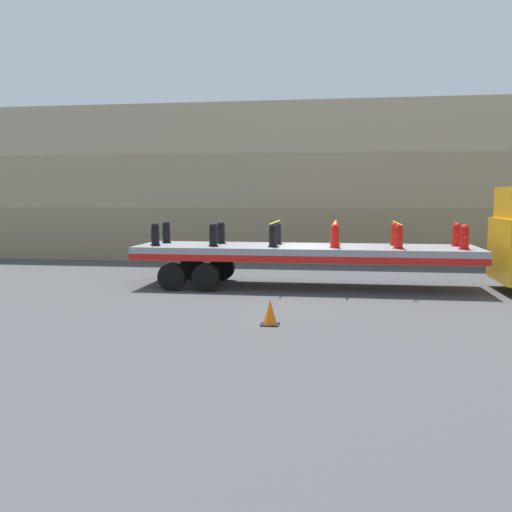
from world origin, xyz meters
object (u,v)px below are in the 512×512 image
Objects in this scene: fire_hydrant_black_far_0 at (166,232)px; fire_hydrant_black_far_1 at (221,233)px; fire_hydrant_red_near_5 at (464,237)px; fire_hydrant_red_near_4 at (399,237)px; fire_hydrant_black_near_1 at (213,235)px; fire_hydrant_red_far_5 at (457,235)px; fire_hydrant_red_far_3 at (335,234)px; fire_hydrant_red_far_4 at (395,234)px; fire_hydrant_red_near_3 at (335,236)px; fire_hydrant_black_near_2 at (273,236)px; fire_hydrant_black_far_2 at (277,233)px; flatbed_trailer at (291,252)px; fire_hydrant_black_near_0 at (155,234)px; traffic_cone at (270,313)px.

fire_hydrant_black_far_1 is (1.85, 0.00, 0.00)m from fire_hydrant_black_far_0.
fire_hydrant_red_near_4 is at bearing 180.00° from fire_hydrant_red_near_5.
fire_hydrant_black_near_1 is (1.85, -1.13, 0.00)m from fire_hydrant_black_far_0.
fire_hydrant_black_far_1 is 7.40m from fire_hydrant_red_far_5.
fire_hydrant_black_near_1 is at bearing 180.00° from fire_hydrant_red_near_4.
fire_hydrant_red_far_4 is (1.85, 0.00, 0.00)m from fire_hydrant_red_far_3.
fire_hydrant_red_near_3 is 3.87m from fire_hydrant_red_far_5.
fire_hydrant_black_near_2 and fire_hydrant_red_near_3 have the same top height.
fire_hydrant_black_near_2 is (1.85, -1.13, 0.00)m from fire_hydrant_black_far_1.
fire_hydrant_red_far_3 is at bearing 148.54° from fire_hydrant_red_near_4.
fire_hydrant_red_far_5 is (9.25, 0.00, 0.00)m from fire_hydrant_black_far_0.
fire_hydrant_red_far_3 is at bearing 180.00° from fire_hydrant_red_far_5.
fire_hydrant_black_far_1 and fire_hydrant_black_far_2 have the same top height.
fire_hydrant_black_near_1 reaches higher than flatbed_trailer.
fire_hydrant_red_near_4 is (7.40, 0.00, 0.00)m from fire_hydrant_black_near_0.
flatbed_trailer is 14.42× the size of fire_hydrant_black_near_1.
fire_hydrant_black_near_0 is at bearing -172.30° from flatbed_trailer.
fire_hydrant_black_near_2 is at bearing -148.54° from fire_hydrant_red_far_3.
fire_hydrant_red_near_4 is (3.21, -0.57, 0.56)m from flatbed_trailer.
fire_hydrant_black_near_2 is 1.13m from fire_hydrant_black_far_2.
fire_hydrant_red_far_4 reaches higher than traffic_cone.
fire_hydrant_black_near_0 is 1.13m from fire_hydrant_black_far_0.
fire_hydrant_black_far_0 is 7.48m from fire_hydrant_red_near_4.
fire_hydrant_black_near_2 is at bearing -130.65° from flatbed_trailer.
fire_hydrant_red_far_4 is 2.17m from fire_hydrant_red_near_5.
fire_hydrant_red_near_5 is at bearing -17.01° from fire_hydrant_red_far_3.
fire_hydrant_red_far_4 is at bearing 17.01° from fire_hydrant_black_near_2.
fire_hydrant_red_far_5 is (7.40, 1.13, 0.00)m from fire_hydrant_black_near_1.
fire_hydrant_black_near_1 is at bearing 115.93° from traffic_cone.
flatbed_trailer is 18.62× the size of traffic_cone.
fire_hydrant_black_near_0 is 7.40m from fire_hydrant_red_near_4.
fire_hydrant_red_far_3 reaches higher than flatbed_trailer.
fire_hydrant_black_far_1 is 1.00× the size of fire_hydrant_red_far_4.
flatbed_trailer is at bearing 170.01° from fire_hydrant_red_near_4.
fire_hydrant_black_near_0 and fire_hydrant_red_far_4 have the same top height.
fire_hydrant_black_far_1 is at bearing 31.46° from fire_hydrant_black_near_0.
fire_hydrant_black_far_1 is at bearing 0.00° from fire_hydrant_black_far_0.
fire_hydrant_black_far_2 is 3.70m from fire_hydrant_red_far_4.
fire_hydrant_black_near_1 is 1.00× the size of fire_hydrant_black_near_2.
fire_hydrant_black_near_0 reaches higher than traffic_cone.
fire_hydrant_black_far_0 is 3.70m from fire_hydrant_black_far_2.
fire_hydrant_black_far_0 and fire_hydrant_black_near_1 have the same top height.
fire_hydrant_black_far_2 is (3.70, 1.13, 0.00)m from fire_hydrant_black_near_0.
fire_hydrant_red_near_3 and fire_hydrant_red_far_3 have the same top height.
fire_hydrant_black_far_0 is 1.29× the size of traffic_cone.
fire_hydrant_black_near_0 is at bearing 180.00° from fire_hydrant_black_near_2.
fire_hydrant_black_far_2 is (0.00, 1.13, 0.00)m from fire_hydrant_black_near_2.
fire_hydrant_red_near_5 is at bearing 0.00° from fire_hydrant_black_near_1.
fire_hydrant_red_near_4 is (5.55, 0.00, 0.00)m from fire_hydrant_black_near_1.
fire_hydrant_black_far_1 is at bearing 168.47° from fire_hydrant_red_near_4.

